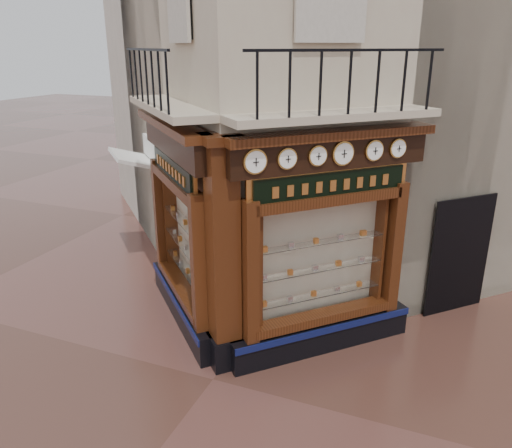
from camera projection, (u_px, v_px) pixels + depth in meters
The scene contains 17 objects.
ground at pixel (213, 379), 8.25m from camera, with size 80.00×80.00×0.00m, color #502F25.
main_building at pixel (324, 10), 11.61m from camera, with size 8.00×8.00×12.00m, color beige.
neighbour_left at pixel (263, 35), 14.81m from camera, with size 8.00×8.00×11.00m, color beige.
neighbour_right at pixel (439, 34), 13.07m from camera, with size 8.00×8.00×11.00m, color beige.
shopfront_left at pixel (180, 226), 9.45m from camera, with size 2.86×2.86×3.98m.
shopfront_right at pixel (325, 248), 8.46m from camera, with size 2.86×2.86×3.98m.
corner_pilaster at pixel (223, 260), 8.03m from camera, with size 0.85×0.85×3.98m.
balcony at pixel (246, 110), 8.13m from camera, with size 5.94×2.97×1.03m.
clock_a at pixel (255, 162), 7.24m from camera, with size 0.30×0.30×0.38m.
clock_b at pixel (287, 159), 7.43m from camera, with size 0.27×0.27×0.33m.
clock_c at pixel (318, 156), 7.62m from camera, with size 0.26×0.26×0.32m.
clock_d at pixel (343, 153), 7.79m from camera, with size 0.31×0.31×0.39m.
clock_e at pixel (374, 151), 8.01m from camera, with size 0.28×0.28×0.34m.
clock_f at pixel (398, 148), 8.18m from camera, with size 0.26×0.26×0.32m.
awning at pixel (142, 261), 12.79m from camera, with size 1.61×0.97×0.08m, color white, non-canonical shape.
signboard_left at pixel (173, 169), 9.04m from camera, with size 2.00×2.00×0.53m.
signboard_right at pixel (331, 185), 8.02m from camera, with size 2.13×2.13×0.57m.
Camera 1 is at (3.23, -6.14, 5.21)m, focal length 35.00 mm.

